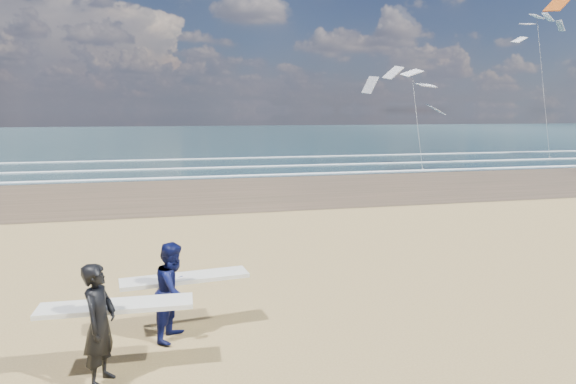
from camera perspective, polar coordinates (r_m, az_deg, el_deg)
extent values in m
cube|color=#4B3E28|center=(31.54, 24.10, 1.31)|extent=(220.00, 12.00, 0.01)
cube|color=#1A343A|center=(81.12, 0.14, 6.36)|extent=(220.00, 100.00, 0.02)
cube|color=white|center=(35.42, 19.39, 2.43)|extent=(220.00, 0.50, 0.05)
cube|color=white|center=(39.43, 15.69, 3.23)|extent=(220.00, 0.50, 0.05)
cube|color=white|center=(45.18, 11.67, 4.08)|extent=(220.00, 0.50, 0.05)
imported|color=black|center=(7.84, -20.20, -13.63)|extent=(0.59, 0.73, 1.75)
cube|color=white|center=(8.10, -18.53, -11.90)|extent=(2.22, 0.60, 0.07)
imported|color=#0B103E|center=(8.97, -12.55, -10.66)|extent=(0.92, 1.00, 1.67)
cube|color=white|center=(9.27, -11.37, -9.35)|extent=(2.24, 0.76, 0.07)
cube|color=slate|center=(34.26, 14.73, 2.44)|extent=(0.12, 0.12, 0.10)
cube|color=slate|center=(46.95, 27.07, 3.46)|extent=(0.12, 0.12, 0.10)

